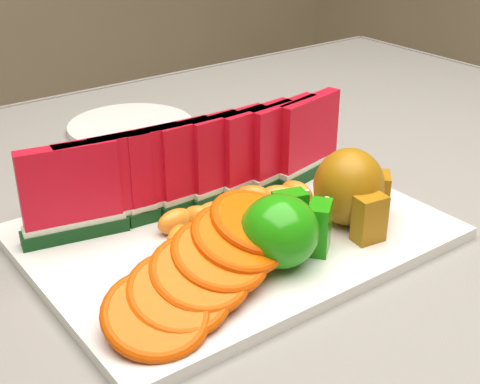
{
  "coord_description": "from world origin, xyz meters",
  "views": [
    {
      "loc": [
        -0.34,
        -0.52,
        1.1
      ],
      "look_at": [
        0.02,
        -0.04,
        0.81
      ],
      "focal_mm": 50.0,
      "sensor_mm": 36.0,
      "label": 1
    }
  ],
  "objects_px": {
    "platter": "(233,232)",
    "side_plate": "(131,126)",
    "pear_cluster": "(352,189)",
    "apple_cluster": "(284,229)"
  },
  "relations": [
    {
      "from": "apple_cluster",
      "to": "side_plate",
      "type": "relative_size",
      "value": 0.48
    },
    {
      "from": "platter",
      "to": "pear_cluster",
      "type": "distance_m",
      "value": 0.13
    },
    {
      "from": "pear_cluster",
      "to": "side_plate",
      "type": "bearing_deg",
      "value": 95.63
    },
    {
      "from": "apple_cluster",
      "to": "platter",
      "type": "bearing_deg",
      "value": 91.11
    },
    {
      "from": "platter",
      "to": "side_plate",
      "type": "xyz_separation_m",
      "value": [
        0.06,
        0.34,
        -0.0
      ]
    },
    {
      "from": "pear_cluster",
      "to": "apple_cluster",
      "type": "bearing_deg",
      "value": -171.74
    },
    {
      "from": "pear_cluster",
      "to": "side_plate",
      "type": "xyz_separation_m",
      "value": [
        -0.04,
        0.4,
        -0.05
      ]
    },
    {
      "from": "platter",
      "to": "side_plate",
      "type": "distance_m",
      "value": 0.34
    },
    {
      "from": "apple_cluster",
      "to": "pear_cluster",
      "type": "bearing_deg",
      "value": 8.26
    },
    {
      "from": "platter",
      "to": "side_plate",
      "type": "height_order",
      "value": "platter"
    }
  ]
}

